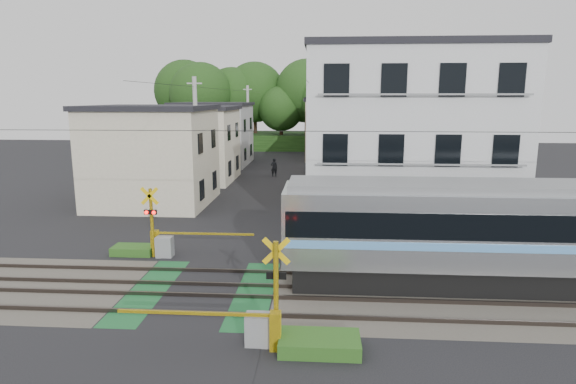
# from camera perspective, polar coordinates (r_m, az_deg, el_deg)

# --- Properties ---
(ground) EXTENTS (120.00, 120.00, 0.00)m
(ground) POSITION_cam_1_polar(r_m,az_deg,el_deg) (17.72, -10.19, -11.49)
(ground) COLOR black
(track_bed) EXTENTS (120.00, 120.00, 0.14)m
(track_bed) POSITION_cam_1_polar(r_m,az_deg,el_deg) (17.71, -10.19, -11.38)
(track_bed) COLOR #47423A
(track_bed) RESTS_ON ground
(crossing_signal_near) EXTENTS (4.74, 0.65, 3.09)m
(crossing_signal_near) POSITION_cam_1_polar(r_m,az_deg,el_deg) (13.70, -3.22, -15.10)
(crossing_signal_near) COLOR yellow
(crossing_signal_near) RESTS_ON ground
(crossing_signal_far) EXTENTS (4.74, 0.65, 3.09)m
(crossing_signal_far) POSITION_cam_1_polar(r_m,az_deg,el_deg) (21.50, -14.62, -5.59)
(crossing_signal_far) COLOR yellow
(crossing_signal_far) RESTS_ON ground
(apartment_block) EXTENTS (10.20, 8.36, 9.30)m
(apartment_block) POSITION_cam_1_polar(r_m,az_deg,el_deg) (25.79, 13.66, 6.12)
(apartment_block) COLOR silver
(apartment_block) RESTS_ON ground
(houses_row) EXTENTS (22.07, 31.35, 6.80)m
(houses_row) POSITION_cam_1_polar(r_m,az_deg,el_deg) (42.09, -1.44, 6.32)
(houses_row) COLOR beige
(houses_row) RESTS_ON ground
(tree_hill) EXTENTS (40.00, 13.81, 11.81)m
(tree_hill) POSITION_cam_1_polar(r_m,az_deg,el_deg) (64.54, -0.76, 10.51)
(tree_hill) COLOR #204316
(tree_hill) RESTS_ON ground
(catenary) EXTENTS (60.00, 5.04, 7.00)m
(catenary) POSITION_cam_1_polar(r_m,az_deg,el_deg) (16.27, 10.32, 0.08)
(catenary) COLOR #2D2D33
(catenary) RESTS_ON ground
(utility_poles) EXTENTS (7.90, 42.00, 8.00)m
(utility_poles) POSITION_cam_1_polar(r_m,az_deg,el_deg) (39.29, -3.75, 7.18)
(utility_poles) COLOR #A5A5A0
(utility_poles) RESTS_ON ground
(pedestrian) EXTENTS (0.66, 0.52, 1.59)m
(pedestrian) POSITION_cam_1_polar(r_m,az_deg,el_deg) (41.91, -1.67, 2.93)
(pedestrian) COLOR black
(pedestrian) RESTS_ON ground
(weed_patches) EXTENTS (10.25, 8.80, 0.40)m
(weed_patches) POSITION_cam_1_polar(r_m,az_deg,el_deg) (17.24, -4.50, -11.34)
(weed_patches) COLOR #2D5E1E
(weed_patches) RESTS_ON ground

